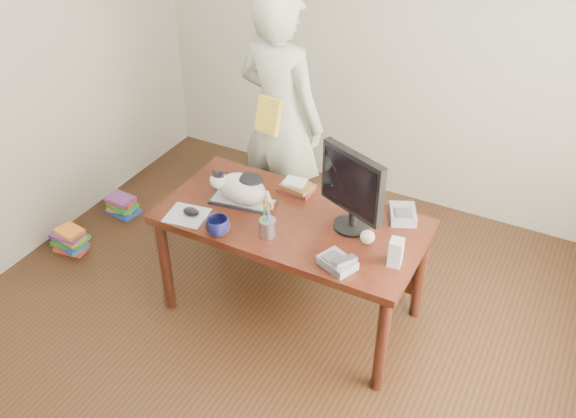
{
  "coord_description": "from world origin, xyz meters",
  "views": [
    {
      "loc": [
        1.43,
        -2.17,
        3.02
      ],
      "look_at": [
        0.0,
        0.55,
        0.85
      ],
      "focal_mm": 40.0,
      "sensor_mm": 36.0,
      "label": 1
    }
  ],
  "objects_px": {
    "cat": "(240,187)",
    "phone": "(338,262)",
    "book_pile_a": "(70,240)",
    "desk": "(298,231)",
    "monitor": "(352,187)",
    "keyboard": "(243,202)",
    "book_pile_b": "(122,205)",
    "person": "(281,120)",
    "speaker": "(396,252)",
    "mouse": "(191,212)",
    "coffee_mug": "(218,226)",
    "baseball": "(368,237)",
    "pen_cup": "(268,226)",
    "calculator": "(403,214)",
    "book_stack": "(296,187)"
  },
  "relations": [
    {
      "from": "phone",
      "to": "coffee_mug",
      "type": "bearing_deg",
      "value": -153.39
    },
    {
      "from": "coffee_mug",
      "to": "calculator",
      "type": "relative_size",
      "value": 0.55
    },
    {
      "from": "book_pile_a",
      "to": "monitor",
      "type": "bearing_deg",
      "value": 7.38
    },
    {
      "from": "person",
      "to": "desk",
      "type": "bearing_deg",
      "value": 135.07
    },
    {
      "from": "calculator",
      "to": "book_pile_b",
      "type": "height_order",
      "value": "calculator"
    },
    {
      "from": "speaker",
      "to": "book_stack",
      "type": "relative_size",
      "value": 0.74
    },
    {
      "from": "mouse",
      "to": "phone",
      "type": "bearing_deg",
      "value": -10.74
    },
    {
      "from": "cat",
      "to": "phone",
      "type": "bearing_deg",
      "value": -28.83
    },
    {
      "from": "cat",
      "to": "mouse",
      "type": "xyz_separation_m",
      "value": [
        -0.2,
        -0.25,
        -0.1
      ]
    },
    {
      "from": "calculator",
      "to": "cat",
      "type": "bearing_deg",
      "value": 173.99
    },
    {
      "from": "person",
      "to": "speaker",
      "type": "bearing_deg",
      "value": 152.9
    },
    {
      "from": "monitor",
      "to": "book_pile_b",
      "type": "height_order",
      "value": "monitor"
    },
    {
      "from": "cat",
      "to": "phone",
      "type": "relative_size",
      "value": 1.72
    },
    {
      "from": "pen_cup",
      "to": "phone",
      "type": "height_order",
      "value": "pen_cup"
    },
    {
      "from": "cat",
      "to": "speaker",
      "type": "relative_size",
      "value": 2.48
    },
    {
      "from": "cat",
      "to": "monitor",
      "type": "xyz_separation_m",
      "value": [
        0.7,
        0.08,
        0.17
      ]
    },
    {
      "from": "baseball",
      "to": "calculator",
      "type": "distance_m",
      "value": 0.34
    },
    {
      "from": "coffee_mug",
      "to": "person",
      "type": "distance_m",
      "value": 1.13
    },
    {
      "from": "pen_cup",
      "to": "person",
      "type": "bearing_deg",
      "value": 114.35
    },
    {
      "from": "coffee_mug",
      "to": "book_pile_b",
      "type": "bearing_deg",
      "value": 154.09
    },
    {
      "from": "cat",
      "to": "book_pile_a",
      "type": "distance_m",
      "value": 1.61
    },
    {
      "from": "keyboard",
      "to": "speaker",
      "type": "height_order",
      "value": "speaker"
    },
    {
      "from": "monitor",
      "to": "book_stack",
      "type": "bearing_deg",
      "value": 179.33
    },
    {
      "from": "mouse",
      "to": "person",
      "type": "bearing_deg",
      "value": 77.35
    },
    {
      "from": "speaker",
      "to": "book_pile_b",
      "type": "bearing_deg",
      "value": 161.32
    },
    {
      "from": "book_pile_b",
      "to": "speaker",
      "type": "bearing_deg",
      "value": -10.9
    },
    {
      "from": "speaker",
      "to": "baseball",
      "type": "bearing_deg",
      "value": 144.87
    },
    {
      "from": "baseball",
      "to": "book_pile_a",
      "type": "bearing_deg",
      "value": -175.14
    },
    {
      "from": "book_stack",
      "to": "book_pile_b",
      "type": "distance_m",
      "value": 1.76
    },
    {
      "from": "cat",
      "to": "baseball",
      "type": "xyz_separation_m",
      "value": [
        0.84,
        -0.0,
        -0.08
      ]
    },
    {
      "from": "keyboard",
      "to": "book_pile_b",
      "type": "height_order",
      "value": "keyboard"
    },
    {
      "from": "speaker",
      "to": "book_pile_a",
      "type": "relative_size",
      "value": 0.6
    },
    {
      "from": "phone",
      "to": "monitor",
      "type": "bearing_deg",
      "value": 125.35
    },
    {
      "from": "keyboard",
      "to": "phone",
      "type": "relative_size",
      "value": 1.85
    },
    {
      "from": "desk",
      "to": "mouse",
      "type": "bearing_deg",
      "value": -149.26
    },
    {
      "from": "cat",
      "to": "phone",
      "type": "distance_m",
      "value": 0.83
    },
    {
      "from": "monitor",
      "to": "person",
      "type": "bearing_deg",
      "value": 162.76
    },
    {
      "from": "keyboard",
      "to": "coffee_mug",
      "type": "distance_m",
      "value": 0.34
    },
    {
      "from": "desk",
      "to": "keyboard",
      "type": "bearing_deg",
      "value": -166.8
    },
    {
      "from": "person",
      "to": "book_pile_a",
      "type": "relative_size",
      "value": 6.95
    },
    {
      "from": "pen_cup",
      "to": "desk",
      "type": "bearing_deg",
      "value": 81.23
    },
    {
      "from": "cat",
      "to": "phone",
      "type": "xyz_separation_m",
      "value": [
        0.78,
        -0.27,
        -0.09
      ]
    },
    {
      "from": "desk",
      "to": "monitor",
      "type": "xyz_separation_m",
      "value": [
        0.35,
        -0.01,
        0.44
      ]
    },
    {
      "from": "desk",
      "to": "keyboard",
      "type": "relative_size",
      "value": 3.72
    },
    {
      "from": "pen_cup",
      "to": "book_stack",
      "type": "height_order",
      "value": "pen_cup"
    },
    {
      "from": "book_pile_a",
      "to": "desk",
      "type": "bearing_deg",
      "value": 9.03
    },
    {
      "from": "cat",
      "to": "pen_cup",
      "type": "distance_m",
      "value": 0.38
    },
    {
      "from": "baseball",
      "to": "book_pile_b",
      "type": "height_order",
      "value": "baseball"
    },
    {
      "from": "speaker",
      "to": "person",
      "type": "xyz_separation_m",
      "value": [
        -1.19,
        0.89,
        0.11
      ]
    },
    {
      "from": "mouse",
      "to": "person",
      "type": "xyz_separation_m",
      "value": [
        0.06,
        1.03,
        0.16
      ]
    }
  ]
}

